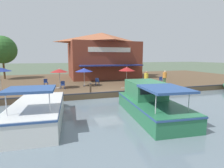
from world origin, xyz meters
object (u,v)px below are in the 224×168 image
patio_umbrella_far_corner (59,71)px  cafe_chair_mid_patio (46,82)px  mooring_post (90,88)px  person_near_entrance (146,77)px  person_mid_patio (165,76)px  motorboat_outer_channel (40,109)px  patio_umbrella_mid_patio_right (84,70)px  cafe_chair_back_row_seat (161,80)px  tree_upstream_bank (1,50)px  cafe_chair_under_first_umbrella (131,84)px  motorboat_far_downstream (147,101)px  patio_umbrella_near_quay_edge (127,69)px  cafe_chair_far_corner_seat (97,81)px  waterfront_restaurant (102,55)px  cafe_chair_beside_entrance (63,85)px

patio_umbrella_far_corner → cafe_chair_mid_patio: 3.13m
mooring_post → person_near_entrance: bearing=107.2°
person_mid_patio → motorboat_outer_channel: 16.18m
patio_umbrella_mid_patio_right → mooring_post: (4.43, -0.09, -1.47)m
cafe_chair_back_row_seat → tree_upstream_bank: (-11.60, -21.70, 4.06)m
patio_umbrella_far_corner → motorboat_outer_channel: patio_umbrella_far_corner is taller
patio_umbrella_mid_patio_right → cafe_chair_back_row_seat: size_ratio=2.61×
cafe_chair_mid_patio → cafe_chair_under_first_umbrella: size_ratio=1.00×
person_mid_patio → motorboat_far_downstream: person_mid_patio is taller
cafe_chair_back_row_seat → mooring_post: 11.07m
patio_umbrella_near_quay_edge → cafe_chair_far_corner_seat: size_ratio=2.68×
tree_upstream_bank → person_near_entrance: bearing=55.0°
waterfront_restaurant → cafe_chair_far_corner_seat: 9.59m
person_mid_patio → motorboat_far_downstream: (8.06, -7.03, -0.82)m
patio_umbrella_far_corner → cafe_chair_mid_patio: (-2.20, -1.62, -1.53)m
patio_umbrella_far_corner → mooring_post: patio_umbrella_far_corner is taller
patio_umbrella_far_corner → tree_upstream_bank: 14.50m
cafe_chair_beside_entrance → person_mid_patio: person_mid_patio is taller
patio_umbrella_far_corner → cafe_chair_mid_patio: bearing=-143.6°
cafe_chair_mid_patio → motorboat_outer_channel: 10.79m
motorboat_outer_channel → cafe_chair_beside_entrance: bearing=167.6°
patio_umbrella_mid_patio_right → waterfront_restaurant: bearing=152.8°
patio_umbrella_far_corner → person_near_entrance: size_ratio=1.25×
cafe_chair_beside_entrance → cafe_chair_far_corner_seat: (-1.53, 4.29, 0.00)m
motorboat_far_downstream → motorboat_outer_channel: (-0.79, -7.40, -0.13)m
cafe_chair_far_corner_seat → mooring_post: (4.87, -1.81, 0.02)m
motorboat_outer_channel → patio_umbrella_far_corner: bearing=170.1°
cafe_chair_under_first_umbrella → person_mid_patio: 5.27m
person_mid_patio → mooring_post: size_ratio=1.83×
person_near_entrance → mooring_post: bearing=-72.8°
patio_umbrella_near_quay_edge → person_mid_patio: (1.70, 4.59, -0.86)m
cafe_chair_back_row_seat → motorboat_outer_channel: 16.95m
patio_umbrella_near_quay_edge → cafe_chair_beside_entrance: bearing=-83.6°
patio_umbrella_mid_patio_right → tree_upstream_bank: size_ratio=0.32×
patio_umbrella_near_quay_edge → tree_upstream_bank: bearing=-123.3°
patio_umbrella_far_corner → cafe_chair_under_first_umbrella: 8.25m
patio_umbrella_far_corner → cafe_chair_far_corner_seat: (-1.02, 4.58, -1.53)m
person_mid_patio → tree_upstream_bank: tree_upstream_bank is taller
person_near_entrance → motorboat_outer_channel: size_ratio=0.23×
patio_umbrella_mid_patio_right → motorboat_far_downstream: bearing=17.0°
cafe_chair_far_corner_seat → person_mid_patio: size_ratio=0.48×
cafe_chair_back_row_seat → motorboat_far_downstream: size_ratio=0.10×
person_near_entrance → patio_umbrella_mid_patio_right: bearing=-106.5°
person_mid_patio → mooring_post: bearing=-76.0°
cafe_chair_under_first_umbrella → waterfront_restaurant: bearing=-178.4°
cafe_chair_mid_patio → mooring_post: size_ratio=0.87×
cafe_chair_beside_entrance → cafe_chair_far_corner_seat: same height
cafe_chair_far_corner_seat → mooring_post: 5.19m
patio_umbrella_near_quay_edge → tree_upstream_bank: 20.32m
patio_umbrella_mid_patio_right → motorboat_outer_channel: patio_umbrella_mid_patio_right is taller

